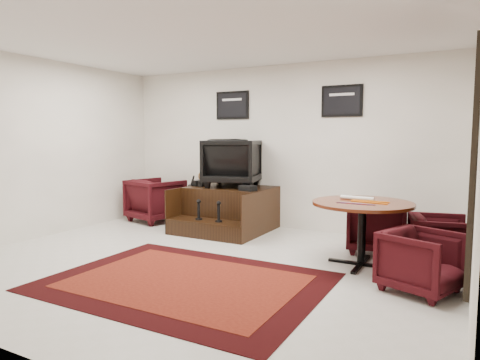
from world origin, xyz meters
name	(u,v)px	position (x,y,z in m)	size (l,w,h in m)	color
ground	(198,263)	(0.00, 0.00, 0.00)	(6.00, 6.00, 0.00)	silver
room_shell	(231,120)	(0.41, 0.12, 1.79)	(6.02, 5.02, 2.81)	white
area_rug	(186,282)	(0.27, -0.64, 0.01)	(2.95, 2.21, 0.01)	black
shine_podium	(228,210)	(-0.66, 1.90, 0.33)	(1.41, 1.45, 0.73)	black
shine_chair	(233,160)	(-0.66, 2.05, 1.18)	(0.88, 0.83, 0.91)	black
shoes_pair	(201,183)	(-1.19, 1.88, 0.78)	(0.23, 0.27, 0.10)	black
polish_kit	(248,188)	(-0.15, 1.66, 0.77)	(0.25, 0.17, 0.09)	black
umbrella_black	(184,204)	(-1.50, 1.78, 0.39)	(0.29, 0.11, 0.78)	black
umbrella_hooked	(188,199)	(-1.47, 1.86, 0.47)	(0.35, 0.13, 0.94)	black
armchair_side	(156,198)	(-2.23, 1.89, 0.44)	(0.86, 0.80, 0.88)	black
meeting_table	(362,210)	(1.81, 0.90, 0.70)	(1.21, 1.21, 0.79)	#401409
table_chair_back	(375,224)	(1.82, 1.66, 0.38)	(0.75, 0.70, 0.77)	black
table_chair_window	(440,239)	(2.67, 1.30, 0.35)	(0.68, 0.64, 0.70)	black
table_chair_corner	(422,259)	(2.56, 0.27, 0.35)	(0.68, 0.63, 0.70)	black
paper_roll	(357,198)	(1.72, 1.02, 0.82)	(0.05, 0.05, 0.42)	silver
table_clutter	(366,202)	(1.86, 0.86, 0.80)	(0.57, 0.30, 0.01)	orange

